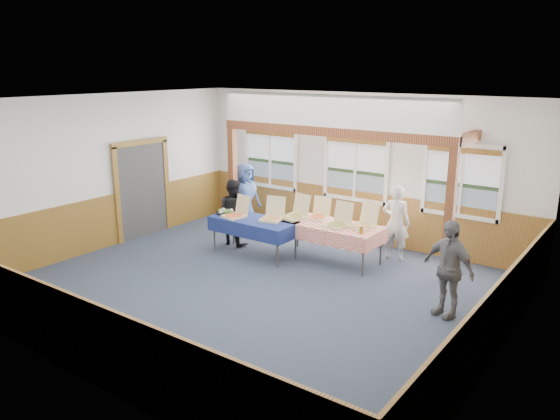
# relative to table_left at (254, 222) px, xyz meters

# --- Properties ---
(floor) EXTENTS (8.00, 8.00, 0.00)m
(floor) POSITION_rel_table_left_xyz_m (1.11, -1.32, -0.70)
(floor) COLOR #282F41
(floor) RESTS_ON ground
(ceiling) EXTENTS (8.00, 8.00, 0.00)m
(ceiling) POSITION_rel_table_left_xyz_m (1.11, -1.32, 2.50)
(ceiling) COLOR white
(ceiling) RESTS_ON wall_back
(wall_back) EXTENTS (8.00, 0.00, 8.00)m
(wall_back) POSITION_rel_table_left_xyz_m (1.11, 2.18, 0.90)
(wall_back) COLOR silver
(wall_back) RESTS_ON floor
(wall_front) EXTENTS (8.00, 0.00, 8.00)m
(wall_front) POSITION_rel_table_left_xyz_m (1.11, -4.82, 0.90)
(wall_front) COLOR silver
(wall_front) RESTS_ON floor
(wall_left) EXTENTS (0.00, 8.00, 8.00)m
(wall_left) POSITION_rel_table_left_xyz_m (-2.89, -1.32, 0.90)
(wall_left) COLOR silver
(wall_left) RESTS_ON floor
(wall_right) EXTENTS (0.00, 8.00, 8.00)m
(wall_right) POSITION_rel_table_left_xyz_m (5.11, -1.32, 0.90)
(wall_right) COLOR silver
(wall_right) RESTS_ON floor
(wainscot_back) EXTENTS (7.98, 0.05, 1.10)m
(wainscot_back) POSITION_rel_table_left_xyz_m (1.11, 2.16, -0.15)
(wainscot_back) COLOR brown
(wainscot_back) RESTS_ON floor
(wainscot_front) EXTENTS (7.98, 0.05, 1.10)m
(wainscot_front) POSITION_rel_table_left_xyz_m (1.11, -4.79, -0.15)
(wainscot_front) COLOR brown
(wainscot_front) RESTS_ON floor
(wainscot_left) EXTENTS (0.05, 6.98, 1.10)m
(wainscot_left) POSITION_rel_table_left_xyz_m (-2.87, -1.32, -0.15)
(wainscot_left) COLOR brown
(wainscot_left) RESTS_ON floor
(wainscot_right) EXTENTS (0.05, 6.98, 1.10)m
(wainscot_right) POSITION_rel_table_left_xyz_m (5.08, -1.32, -0.15)
(wainscot_right) COLOR brown
(wainscot_right) RESTS_ON floor
(cased_opening) EXTENTS (0.06, 1.30, 2.10)m
(cased_opening) POSITION_rel_table_left_xyz_m (-2.85, -0.42, 0.35)
(cased_opening) COLOR #383838
(cased_opening) RESTS_ON wall_left
(window_left) EXTENTS (1.56, 0.10, 1.46)m
(window_left) POSITION_rel_table_left_xyz_m (-1.19, 2.14, 0.98)
(window_left) COLOR white
(window_left) RESTS_ON wall_back
(window_mid) EXTENTS (1.56, 0.10, 1.46)m
(window_mid) POSITION_rel_table_left_xyz_m (1.11, 2.14, 0.98)
(window_mid) COLOR white
(window_mid) RESTS_ON wall_back
(window_right) EXTENTS (1.56, 0.10, 1.46)m
(window_right) POSITION_rel_table_left_xyz_m (3.41, 2.14, 0.98)
(window_right) COLOR white
(window_right) RESTS_ON wall_back
(post_left) EXTENTS (0.15, 0.15, 2.40)m
(post_left) POSITION_rel_table_left_xyz_m (-1.39, 0.98, 0.50)
(post_left) COLOR #532612
(post_left) RESTS_ON floor
(post_right) EXTENTS (0.15, 0.15, 2.40)m
(post_right) POSITION_rel_table_left_xyz_m (3.61, 0.98, 0.50)
(post_right) COLOR #532612
(post_right) RESTS_ON floor
(cross_beam) EXTENTS (5.15, 0.18, 0.18)m
(cross_beam) POSITION_rel_table_left_xyz_m (1.11, 0.98, 1.79)
(cross_beam) COLOR #532612
(cross_beam) RESTS_ON post_left
(table_left) EXTENTS (1.93, 1.20, 0.76)m
(table_left) POSITION_rel_table_left_xyz_m (0.00, 0.00, 0.00)
(table_left) COLOR #383838
(table_left) RESTS_ON floor
(table_right) EXTENTS (2.13, 0.96, 0.76)m
(table_right) POSITION_rel_table_left_xyz_m (1.37, 0.62, 0.01)
(table_right) COLOR #383838
(table_right) RESTS_ON floor
(pizza_box_a) EXTENTS (0.48, 0.55, 0.43)m
(pizza_box_a) POSITION_rel_table_left_xyz_m (-0.39, -0.11, 0.12)
(pizza_box_a) COLOR beige
(pizza_box_a) RESTS_ON table_left
(pizza_box_b) EXTENTS (0.52, 0.58, 0.44)m
(pizza_box_b) POSITION_rel_table_left_xyz_m (0.34, 0.16, 0.12)
(pizza_box_b) COLOR beige
(pizza_box_b) RESTS_ON table_left
(pizza_box_c) EXTENTS (0.52, 0.59, 0.47)m
(pizza_box_c) POSITION_rel_table_left_xyz_m (0.63, 0.52, 0.13)
(pizza_box_c) COLOR beige
(pizza_box_c) RESTS_ON table_right
(pizza_box_d) EXTENTS (0.43, 0.50, 0.41)m
(pizza_box_d) POSITION_rel_table_left_xyz_m (1.01, 0.81, 0.12)
(pizza_box_d) COLOR beige
(pizza_box_d) RESTS_ON table_right
(pizza_box_e) EXTENTS (0.45, 0.53, 0.45)m
(pizza_box_e) POSITION_rel_table_left_xyz_m (1.62, 0.54, 0.13)
(pizza_box_e) COLOR beige
(pizza_box_e) RESTS_ON table_right
(pizza_box_f) EXTENTS (0.54, 0.61, 0.46)m
(pizza_box_f) POSITION_rel_table_left_xyz_m (2.03, 0.76, 0.13)
(pizza_box_f) COLOR beige
(pizza_box_f) RESTS_ON table_right
(veggie_tray) EXTENTS (0.42, 0.42, 0.09)m
(veggie_tray) POSITION_rel_table_left_xyz_m (-0.75, -0.00, 0.09)
(veggie_tray) COLOR black
(veggie_tray) RESTS_ON table_left
(drink_glass) EXTENTS (0.07, 0.07, 0.15)m
(drink_glass) POSITION_rel_table_left_xyz_m (2.22, 0.37, 0.13)
(drink_glass) COLOR #8C6517
(drink_glass) RESTS_ON table_right
(woman_white) EXTENTS (0.60, 0.44, 1.50)m
(woman_white) POSITION_rel_table_left_xyz_m (2.41, 1.46, 0.05)
(woman_white) COLOR silver
(woman_white) RESTS_ON floor
(woman_black) EXTENTS (0.70, 0.55, 1.43)m
(woman_black) POSITION_rel_table_left_xyz_m (-0.80, 0.30, 0.01)
(woman_black) COLOR black
(woman_black) RESTS_ON floor
(man_blue) EXTENTS (0.66, 0.86, 1.56)m
(man_blue) POSITION_rel_table_left_xyz_m (-1.32, 1.33, 0.08)
(man_blue) COLOR #3B5694
(man_blue) RESTS_ON floor
(person_grey) EXTENTS (0.97, 0.66, 1.53)m
(person_grey) POSITION_rel_table_left_xyz_m (4.12, -0.43, 0.06)
(person_grey) COLOR slate
(person_grey) RESTS_ON floor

